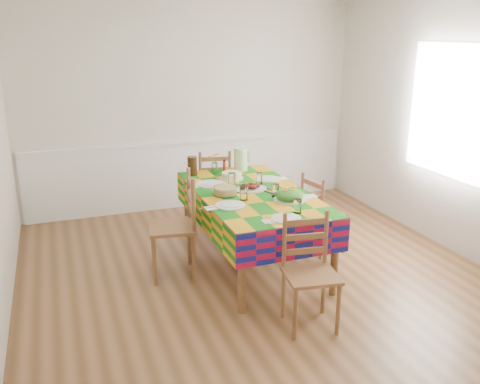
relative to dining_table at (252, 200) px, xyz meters
name	(u,v)px	position (x,y,z in m)	size (l,w,h in m)	color
room	(267,146)	(-0.06, -0.51, 0.67)	(4.58, 5.08, 2.78)	brown
wainscot	(194,171)	(-0.06, 1.98, -0.20)	(4.41, 0.06, 0.92)	white
window_right	(448,111)	(2.17, -0.21, 0.82)	(1.40, 1.40, 0.00)	white
dining_table	(252,200)	(0.00, 0.00, 0.00)	(1.06, 1.97, 0.77)	brown
setting_near_head	(290,214)	(0.05, -0.78, 0.11)	(0.42, 0.28, 0.12)	silver
setting_left_near	(235,201)	(-0.29, -0.28, 0.12)	(0.51, 0.31, 0.14)	silver
setting_left_far	(218,183)	(-0.25, 0.34, 0.12)	(0.54, 0.32, 0.14)	silver
setting_right_near	(289,195)	(0.27, -0.28, 0.11)	(0.49, 0.28, 0.13)	silver
setting_right_far	(266,179)	(0.29, 0.31, 0.11)	(0.48, 0.28, 0.12)	silver
meat_platter	(250,187)	(0.01, 0.07, 0.11)	(0.34, 0.25, 0.07)	silver
salad_platter	(289,196)	(0.24, -0.37, 0.13)	(0.30, 0.30, 0.13)	silver
pasta_bowl	(225,191)	(-0.28, 0.01, 0.13)	(0.23, 0.23, 0.08)	white
cake	(232,176)	(-0.03, 0.53, 0.12)	(0.26, 0.26, 0.07)	silver
serving_utensils	(273,192)	(0.19, -0.09, 0.09)	(0.16, 0.36, 0.01)	black
flower_vase	(215,165)	(-0.14, 0.80, 0.18)	(0.15, 0.12, 0.24)	white
hot_sauce	(224,165)	(-0.01, 0.85, 0.15)	(0.03, 0.03, 0.14)	#B1210E
green_pitcher	(241,159)	(0.18, 0.82, 0.22)	(0.16, 0.16, 0.27)	#B5DB9B
tea_pitcher	(192,166)	(-0.39, 0.82, 0.19)	(0.11, 0.11, 0.21)	black
name_card	(294,224)	(0.00, -0.96, 0.09)	(0.09, 0.03, 0.02)	silver
chair_near	(309,273)	(0.01, -1.24, -0.22)	(0.47, 0.45, 0.93)	brown
chair_far	(214,187)	(-0.01, 1.24, -0.22)	(0.49, 0.47, 0.94)	brown
chair_left	(177,226)	(-0.78, -0.01, -0.17)	(0.50, 0.52, 1.04)	brown
chair_right	(320,214)	(0.79, -0.01, -0.25)	(0.44, 0.45, 0.88)	brown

